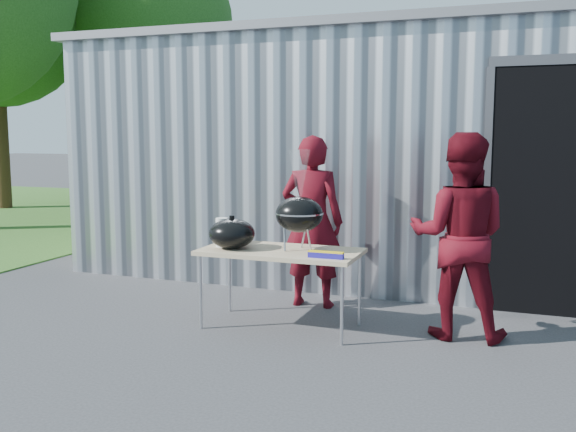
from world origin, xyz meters
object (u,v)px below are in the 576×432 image
at_px(kettle_grill, 299,206).
at_px(folding_table, 281,254).
at_px(person_cook, 312,222).
at_px(person_bystander, 459,236).

bearing_deg(kettle_grill, folding_table, -170.87).
bearing_deg(person_cook, person_bystander, 157.00).
xyz_separation_m(kettle_grill, person_cook, (-0.14, 0.80, -0.26)).
height_order(folding_table, person_cook, person_cook).
distance_m(kettle_grill, person_cook, 0.85).
bearing_deg(person_bystander, folding_table, 7.70).
relative_size(folding_table, person_bystander, 0.81).
height_order(person_cook, person_bystander, person_bystander).
bearing_deg(kettle_grill, person_bystander, 10.74).
xyz_separation_m(person_cook, person_bystander, (1.56, -0.53, 0.01)).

